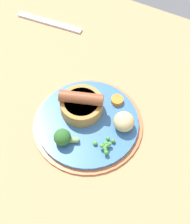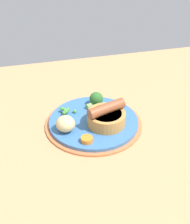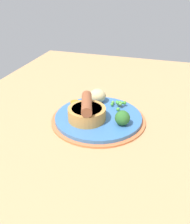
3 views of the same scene
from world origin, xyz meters
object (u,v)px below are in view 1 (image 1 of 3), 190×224
(carrot_slice_0, at_px, (117,100))
(fork, at_px, (50,22))
(sausage_pudding, at_px, (81,104))
(dinner_plate, at_px, (88,124))
(pea_pile, at_px, (105,145))
(potato_chunk_0, at_px, (124,122))
(broccoli_floret_near, at_px, (63,137))

(carrot_slice_0, height_order, fork, carrot_slice_0)
(sausage_pudding, bearing_deg, dinner_plate, -58.79)
(sausage_pudding, distance_m, pea_pile, 0.11)
(potato_chunk_0, bearing_deg, carrot_slice_0, -53.36)
(potato_chunk_0, height_order, carrot_slice_0, potato_chunk_0)
(broccoli_floret_near, relative_size, potato_chunk_0, 1.09)
(pea_pile, xyz_separation_m, broccoli_floret_near, (0.08, 0.03, 0.01))
(potato_chunk_0, relative_size, fork, 0.26)
(broccoli_floret_near, bearing_deg, carrot_slice_0, -138.80)
(pea_pile, xyz_separation_m, carrot_slice_0, (0.03, -0.11, -0.00))
(pea_pile, height_order, fork, pea_pile)
(dinner_plate, height_order, sausage_pudding, sausage_pudding)
(sausage_pudding, xyz_separation_m, broccoli_floret_near, (-0.00, 0.09, -0.00))
(potato_chunk_0, distance_m, carrot_slice_0, 0.07)
(carrot_slice_0, bearing_deg, pea_pile, 102.83)
(fork, bearing_deg, potato_chunk_0, 140.38)
(sausage_pudding, xyz_separation_m, fork, (0.21, -0.21, -0.03))
(broccoli_floret_near, bearing_deg, sausage_pudding, -114.59)
(pea_pile, bearing_deg, dinner_plate, -32.60)
(sausage_pudding, bearing_deg, potato_chunk_0, -17.49)
(fork, bearing_deg, pea_pile, 131.91)
(pea_pile, xyz_separation_m, potato_chunk_0, (-0.01, -0.06, 0.01))
(dinner_plate, height_order, broccoli_floret_near, broccoli_floret_near)
(dinner_plate, distance_m, fork, 0.33)
(sausage_pudding, distance_m, broccoli_floret_near, 0.09)
(dinner_plate, xyz_separation_m, sausage_pudding, (0.03, -0.02, 0.03))
(pea_pile, distance_m, fork, 0.40)
(carrot_slice_0, bearing_deg, fork, -30.42)
(potato_chunk_0, distance_m, fork, 0.37)
(broccoli_floret_near, relative_size, fork, 0.28)
(potato_chunk_0, relative_size, carrot_slice_0, 1.70)
(sausage_pudding, height_order, carrot_slice_0, sausage_pudding)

